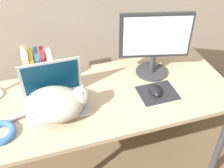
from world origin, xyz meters
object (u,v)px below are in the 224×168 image
(cable_coil, at_px, (0,133))
(laptop, at_px, (55,97))
(external_monitor, at_px, (155,42))
(book_row, at_px, (38,68))
(cat, at_px, (56,103))
(computer_mouse, at_px, (155,90))

(cable_coil, bearing_deg, laptop, 25.69)
(external_monitor, xyz_separation_m, book_row, (-0.69, 0.11, -0.11))
(cat, relative_size, computer_mouse, 3.86)
(laptop, height_order, cable_coil, laptop)
(external_monitor, height_order, book_row, external_monitor)
(external_monitor, relative_size, cable_coil, 2.63)
(computer_mouse, bearing_deg, book_row, 154.34)
(cat, height_order, cable_coil, cat)
(cat, xyz_separation_m, external_monitor, (0.63, 0.19, 0.14))
(cat, distance_m, external_monitor, 0.67)
(laptop, bearing_deg, cat, -90.81)
(book_row, bearing_deg, external_monitor, -8.83)
(laptop, height_order, external_monitor, external_monitor)
(cat, distance_m, computer_mouse, 0.56)
(laptop, relative_size, book_row, 1.41)
(laptop, bearing_deg, external_monitor, 10.17)
(computer_mouse, xyz_separation_m, book_row, (-0.62, 0.30, 0.08))
(external_monitor, distance_m, book_row, 0.70)
(external_monitor, height_order, cable_coil, external_monitor)
(laptop, relative_size, external_monitor, 0.80)
(cat, xyz_separation_m, cable_coil, (-0.29, -0.06, -0.06))
(external_monitor, relative_size, computer_mouse, 3.68)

